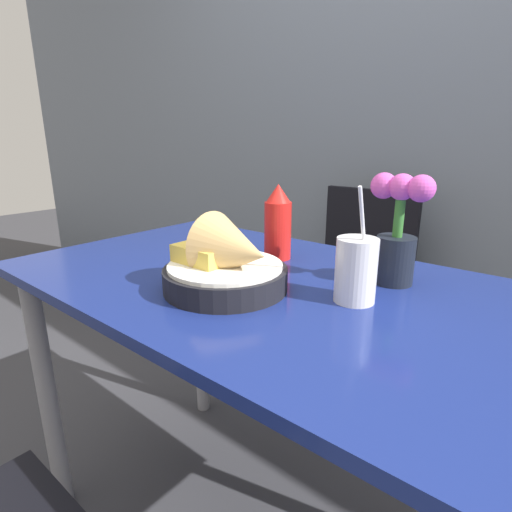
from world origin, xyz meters
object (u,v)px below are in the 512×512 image
ketchup_bottle (278,223)px  flower_vase (398,230)px  chair_far_window (357,278)px  food_basket (229,265)px  drink_cup (356,272)px

ketchup_bottle → flower_vase: flower_vase is taller
chair_far_window → flower_vase: size_ratio=3.75×
food_basket → chair_far_window: bearing=98.7°
drink_cup → flower_vase: 0.16m
drink_cup → flower_vase: size_ratio=0.96×
food_basket → flower_vase: flower_vase is taller
ketchup_bottle → drink_cup: size_ratio=0.86×
flower_vase → drink_cup: bearing=-97.4°
food_basket → ketchup_bottle: bearing=103.7°
flower_vase → chair_far_window: bearing=120.1°
drink_cup → flower_vase: (0.02, 0.15, 0.06)m
ketchup_bottle → drink_cup: (0.29, -0.14, -0.03)m
food_basket → drink_cup: 0.25m
chair_far_window → food_basket: 0.99m
drink_cup → food_basket: bearing=-153.4°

